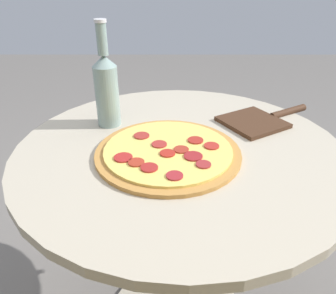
# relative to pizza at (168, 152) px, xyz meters

# --- Properties ---
(table) EXTENTS (0.84, 0.84, 0.73)m
(table) POSITION_rel_pizza_xyz_m (-0.03, -0.05, -0.20)
(table) COLOR #B2A893
(table) RESTS_ON ground_plane
(pizza) EXTENTS (0.35, 0.35, 0.02)m
(pizza) POSITION_rel_pizza_xyz_m (0.00, 0.00, 0.00)
(pizza) COLOR #B77F3D
(pizza) RESTS_ON table
(beer_bottle) EXTENTS (0.07, 0.07, 0.29)m
(beer_bottle) POSITION_rel_pizza_xyz_m (0.17, -0.17, 0.10)
(beer_bottle) COLOR gray
(beer_bottle) RESTS_ON table
(pizza_paddle) EXTENTS (0.30, 0.23, 0.02)m
(pizza_paddle) POSITION_rel_pizza_xyz_m (-0.27, -0.19, -0.00)
(pizza_paddle) COLOR #422819
(pizza_paddle) RESTS_ON table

